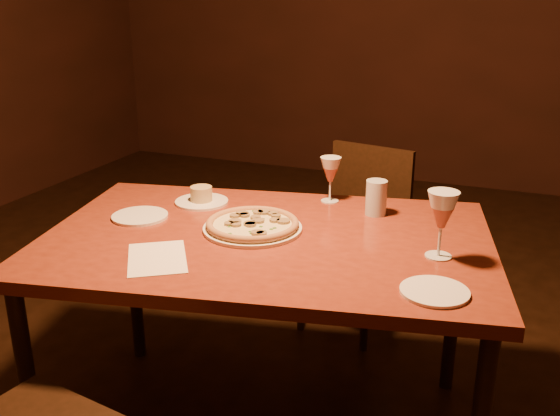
% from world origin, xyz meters
% --- Properties ---
extents(dining_table, '(1.58, 1.18, 0.76)m').
position_xyz_m(dining_table, '(-0.20, 0.14, 0.70)').
color(dining_table, maroon).
rests_on(dining_table, floor).
extents(chair_far, '(0.48, 0.48, 0.83)m').
position_xyz_m(chair_far, '(-0.13, 1.06, 0.47)').
color(chair_far, black).
rests_on(chair_far, floor).
extents(pizza_plate, '(0.33, 0.33, 0.04)m').
position_xyz_m(pizza_plate, '(-0.26, 0.17, 0.78)').
color(pizza_plate, white).
rests_on(pizza_plate, dining_table).
extents(ramekin_saucer, '(0.20, 0.20, 0.06)m').
position_xyz_m(ramekin_saucer, '(-0.55, 0.35, 0.78)').
color(ramekin_saucer, white).
rests_on(ramekin_saucer, dining_table).
extents(wine_glass_far, '(0.08, 0.08, 0.17)m').
position_xyz_m(wine_glass_far, '(-0.11, 0.55, 0.85)').
color(wine_glass_far, '#AE5A48').
rests_on(wine_glass_far, dining_table).
extents(wine_glass_right, '(0.09, 0.09, 0.20)m').
position_xyz_m(wine_glass_right, '(0.34, 0.18, 0.87)').
color(wine_glass_right, '#AE5A48').
rests_on(wine_glass_right, dining_table).
extents(water_tumbler, '(0.07, 0.07, 0.12)m').
position_xyz_m(water_tumbler, '(0.08, 0.47, 0.83)').
color(water_tumbler, silver).
rests_on(water_tumbler, dining_table).
extents(side_plate_left, '(0.19, 0.19, 0.01)m').
position_xyz_m(side_plate_left, '(-0.67, 0.13, 0.77)').
color(side_plate_left, white).
rests_on(side_plate_left, dining_table).
extents(side_plate_near, '(0.18, 0.18, 0.01)m').
position_xyz_m(side_plate_near, '(0.37, -0.06, 0.77)').
color(side_plate_near, white).
rests_on(side_plate_near, dining_table).
extents(menu_card, '(0.27, 0.30, 0.00)m').
position_xyz_m(menu_card, '(-0.43, -0.14, 0.77)').
color(menu_card, white).
rests_on(menu_card, dining_table).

